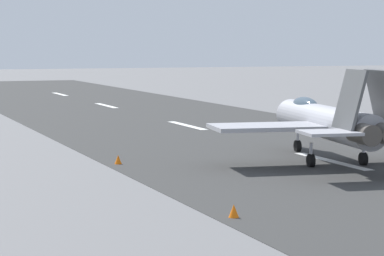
{
  "coord_description": "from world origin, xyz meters",
  "views": [
    {
      "loc": [
        -41.69,
        25.84,
        6.91
      ],
      "look_at": [
        2.11,
        8.47,
        2.2
      ],
      "focal_mm": 77.78,
      "sensor_mm": 36.0,
      "label": 1
    }
  ],
  "objects_px": {
    "marker_cone_near": "(234,211)",
    "fighter_jet": "(326,121)",
    "crew_person": "(337,127)",
    "marker_cone_mid": "(118,160)"
  },
  "relations": [
    {
      "from": "marker_cone_near",
      "to": "marker_cone_mid",
      "type": "height_order",
      "value": "same"
    },
    {
      "from": "crew_person",
      "to": "marker_cone_mid",
      "type": "xyz_separation_m",
      "value": [
        -7.24,
        19.15,
        -0.55
      ]
    },
    {
      "from": "fighter_jet",
      "to": "crew_person",
      "type": "xyz_separation_m",
      "value": [
        10.78,
        -7.42,
        -1.62
      ]
    },
    {
      "from": "crew_person",
      "to": "marker_cone_near",
      "type": "xyz_separation_m",
      "value": [
        -23.44,
        19.15,
        -0.55
      ]
    },
    {
      "from": "crew_person",
      "to": "marker_cone_mid",
      "type": "relative_size",
      "value": 3.01
    },
    {
      "from": "marker_cone_near",
      "to": "crew_person",
      "type": "bearing_deg",
      "value": -39.25
    },
    {
      "from": "marker_cone_near",
      "to": "fighter_jet",
      "type": "bearing_deg",
      "value": -42.82
    },
    {
      "from": "crew_person",
      "to": "marker_cone_mid",
      "type": "distance_m",
      "value": 20.48
    },
    {
      "from": "fighter_jet",
      "to": "marker_cone_near",
      "type": "relative_size",
      "value": 31.7
    },
    {
      "from": "marker_cone_mid",
      "to": "crew_person",
      "type": "bearing_deg",
      "value": -69.29
    }
  ]
}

